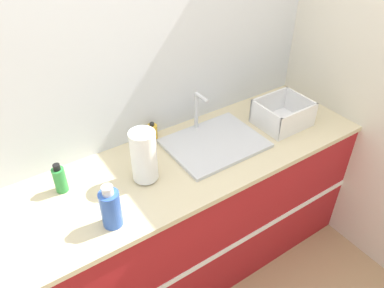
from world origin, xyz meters
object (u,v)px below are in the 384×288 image
sink (214,142)px  bottle_green (60,179)px  bottle_blue (111,208)px  soap_dispenser (152,132)px  dish_rack (282,116)px  paper_towel_roll (144,156)px

sink → bottle_green: bearing=172.5°
bottle_blue → soap_dispenser: (0.46, 0.47, -0.05)m
dish_rack → bottle_green: bearing=172.6°
dish_rack → soap_dispenser: 0.80m
dish_rack → soap_dispenser: size_ratio=2.71×
sink → dish_rack: size_ratio=1.74×
sink → dish_rack: bearing=-7.3°
dish_rack → bottle_blue: (-1.20, -0.17, 0.04)m
sink → bottle_blue: size_ratio=2.39×
sink → paper_towel_roll: 0.48m
soap_dispenser → bottle_blue: bearing=-134.7°
paper_towel_roll → dish_rack: (0.94, -0.02, -0.09)m
sink → bottle_blue: sink is taller
sink → bottle_green: (-0.85, 0.11, 0.05)m
dish_rack → bottle_blue: size_ratio=1.37×
soap_dispenser → dish_rack: bearing=-22.0°
dish_rack → bottle_green: bottle_green is taller
sink → bottle_green: size_ratio=3.30×
dish_rack → soap_dispenser: (-0.74, 0.30, -0.01)m
sink → dish_rack: sink is taller
sink → paper_towel_roll: bearing=-174.9°
bottle_blue → bottle_green: bearing=109.1°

